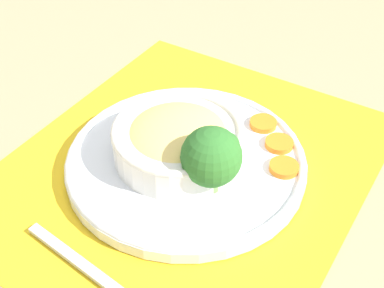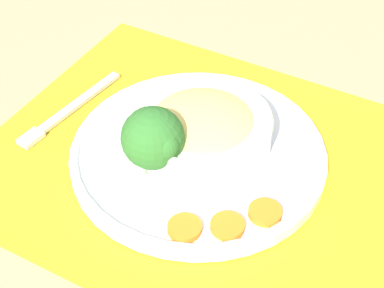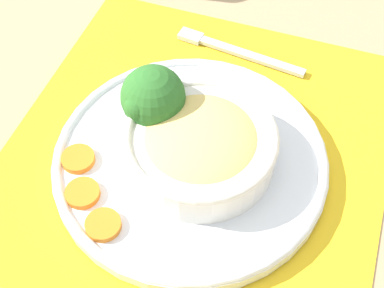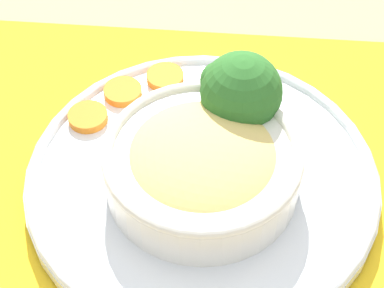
% 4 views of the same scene
% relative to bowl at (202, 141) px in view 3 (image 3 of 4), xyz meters
% --- Properties ---
extents(ground_plane, '(4.00, 4.00, 0.00)m').
position_rel_bowl_xyz_m(ground_plane, '(-0.00, 0.01, -0.05)').
color(ground_plane, tan).
extents(placemat, '(0.54, 0.47, 0.00)m').
position_rel_bowl_xyz_m(placemat, '(-0.00, 0.01, -0.05)').
color(placemat, yellow).
rests_on(placemat, ground_plane).
extents(plate, '(0.31, 0.31, 0.02)m').
position_rel_bowl_xyz_m(plate, '(-0.00, 0.01, -0.03)').
color(plate, silver).
rests_on(plate, placemat).
extents(bowl, '(0.17, 0.17, 0.05)m').
position_rel_bowl_xyz_m(bowl, '(0.00, 0.00, 0.00)').
color(bowl, silver).
rests_on(bowl, plate).
extents(broccoli_floret, '(0.07, 0.07, 0.09)m').
position_rel_bowl_xyz_m(broccoli_floret, '(0.03, 0.06, 0.02)').
color(broccoli_floret, '#759E51').
rests_on(broccoli_floret, plate).
extents(carrot_slice_near, '(0.04, 0.04, 0.01)m').
position_rel_bowl_xyz_m(carrot_slice_near, '(-0.04, 0.13, -0.02)').
color(carrot_slice_near, orange).
rests_on(carrot_slice_near, plate).
extents(carrot_slice_middle, '(0.04, 0.04, 0.01)m').
position_rel_bowl_xyz_m(carrot_slice_middle, '(-0.08, 0.11, -0.02)').
color(carrot_slice_middle, orange).
rests_on(carrot_slice_middle, plate).
extents(carrot_slice_far, '(0.04, 0.04, 0.01)m').
position_rel_bowl_xyz_m(carrot_slice_far, '(-0.11, 0.07, -0.02)').
color(carrot_slice_far, orange).
rests_on(carrot_slice_far, plate).
extents(fork, '(0.05, 0.18, 0.01)m').
position_rel_bowl_xyz_m(fork, '(0.19, 0.01, -0.04)').
color(fork, '#B7B7BC').
rests_on(fork, placemat).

